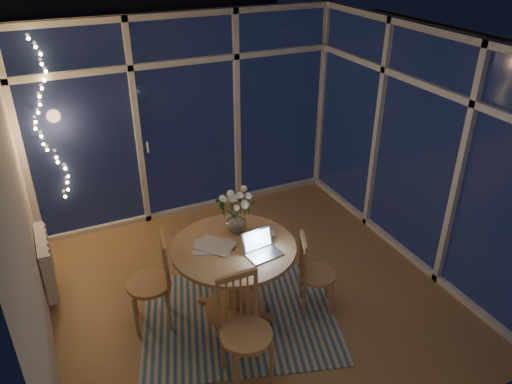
% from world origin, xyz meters
% --- Properties ---
extents(floor, '(4.00, 4.00, 0.00)m').
position_xyz_m(floor, '(0.00, 0.00, 0.00)').
color(floor, olive).
rests_on(floor, ground).
extents(ceiling, '(4.00, 4.00, 0.00)m').
position_xyz_m(ceiling, '(0.00, 0.00, 2.60)').
color(ceiling, white).
rests_on(ceiling, wall_back).
extents(wall_back, '(4.00, 0.04, 2.60)m').
position_xyz_m(wall_back, '(0.00, 2.00, 1.30)').
color(wall_back, beige).
rests_on(wall_back, floor).
extents(wall_front, '(4.00, 0.04, 2.60)m').
position_xyz_m(wall_front, '(0.00, -2.00, 1.30)').
color(wall_front, beige).
rests_on(wall_front, floor).
extents(wall_left, '(0.04, 4.00, 2.60)m').
position_xyz_m(wall_left, '(-2.00, 0.00, 1.30)').
color(wall_left, beige).
rests_on(wall_left, floor).
extents(wall_right, '(0.04, 4.00, 2.60)m').
position_xyz_m(wall_right, '(2.00, 0.00, 1.30)').
color(wall_right, beige).
rests_on(wall_right, floor).
extents(window_wall_back, '(4.00, 0.10, 2.60)m').
position_xyz_m(window_wall_back, '(0.00, 1.96, 1.30)').
color(window_wall_back, silver).
rests_on(window_wall_back, floor).
extents(window_wall_right, '(0.10, 4.00, 2.60)m').
position_xyz_m(window_wall_right, '(1.96, 0.00, 1.30)').
color(window_wall_right, silver).
rests_on(window_wall_right, floor).
extents(radiator, '(0.10, 0.70, 0.58)m').
position_xyz_m(radiator, '(-1.94, 0.90, 0.40)').
color(radiator, silver).
rests_on(radiator, wall_left).
extents(fairy_lights, '(0.24, 0.10, 1.85)m').
position_xyz_m(fairy_lights, '(-1.65, 1.88, 1.52)').
color(fairy_lights, '#E8BA5D').
rests_on(fairy_lights, window_wall_back).
extents(garden_patio, '(12.00, 6.00, 0.10)m').
position_xyz_m(garden_patio, '(0.50, 5.00, -0.06)').
color(garden_patio, black).
rests_on(garden_patio, ground).
extents(garden_fence, '(11.00, 0.08, 1.80)m').
position_xyz_m(garden_fence, '(0.00, 5.50, 0.90)').
color(garden_fence, '#3D2A16').
rests_on(garden_fence, ground).
extents(garden_shrubs, '(0.90, 0.90, 0.90)m').
position_xyz_m(garden_shrubs, '(-0.80, 3.40, 0.45)').
color(garden_shrubs, black).
rests_on(garden_shrubs, ground).
extents(rug, '(2.27, 2.02, 0.01)m').
position_xyz_m(rug, '(-0.29, -0.29, 0.01)').
color(rug, '#C1B59C').
rests_on(rug, floor).
extents(dining_table, '(1.47, 1.47, 0.81)m').
position_xyz_m(dining_table, '(-0.29, -0.19, 0.40)').
color(dining_table, '#AD704E').
rests_on(dining_table, floor).
extents(chair_left, '(0.52, 0.52, 0.97)m').
position_xyz_m(chair_left, '(-1.08, 0.03, 0.49)').
color(chair_left, '#AD704E').
rests_on(chair_left, floor).
extents(chair_right, '(0.52, 0.52, 0.86)m').
position_xyz_m(chair_right, '(0.49, -0.46, 0.43)').
color(chair_right, '#AD704E').
rests_on(chair_right, floor).
extents(chair_front, '(0.47, 0.47, 1.01)m').
position_xyz_m(chair_front, '(-0.51, -0.99, 0.50)').
color(chair_front, '#AD704E').
rests_on(chair_front, floor).
extents(laptop, '(0.34, 0.31, 0.23)m').
position_xyz_m(laptop, '(-0.09, -0.44, 0.92)').
color(laptop, '#B9B9BD').
rests_on(laptop, dining_table).
extents(flower_vase, '(0.25, 0.25, 0.21)m').
position_xyz_m(flower_vase, '(-0.16, 0.04, 0.91)').
color(flower_vase, white).
rests_on(flower_vase, dining_table).
extents(bowl, '(0.19, 0.19, 0.04)m').
position_xyz_m(bowl, '(0.08, -0.17, 0.82)').
color(bowl, silver).
rests_on(bowl, dining_table).
extents(newspapers, '(0.44, 0.42, 0.01)m').
position_xyz_m(newspapers, '(-0.48, -0.09, 0.81)').
color(newspapers, '#B8B8AF').
rests_on(newspapers, dining_table).
extents(phone, '(0.12, 0.10, 0.01)m').
position_xyz_m(phone, '(-0.34, -0.21, 0.81)').
color(phone, black).
rests_on(phone, dining_table).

